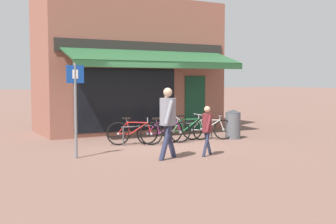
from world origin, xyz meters
TOP-DOWN VIEW (x-y plane):
  - ground_plane at (0.00, 0.00)m, footprint 160.00×160.00m
  - shop_front at (0.79, 4.05)m, footprint 6.91×4.56m
  - bike_rack_rail at (0.56, 0.39)m, footprint 3.27×0.04m
  - bicycle_red at (-0.69, 0.32)m, footprint 1.53×0.87m
  - bicycle_purple at (0.22, 0.16)m, footprint 1.70×0.65m
  - bicycle_green at (1.10, 0.22)m, footprint 1.83×0.52m
  - bicycle_silver at (1.89, 0.24)m, footprint 1.58×0.79m
  - pedestrian_adult at (-0.87, -2.06)m, footprint 0.61×0.68m
  - pedestrian_child at (0.22, -2.19)m, footprint 0.42×0.43m
  - litter_bin at (2.74, 0.02)m, footprint 0.50×0.50m
  - parking_sign at (-2.84, -0.91)m, footprint 0.44×0.07m

SIDE VIEW (x-z plane):
  - ground_plane at x=0.00m, z-range 0.00..0.00m
  - bicycle_silver at x=1.89m, z-range -0.05..0.76m
  - bicycle_purple at x=0.22m, z-range -0.05..0.77m
  - bicycle_red at x=-0.69m, z-range -0.05..0.80m
  - bicycle_green at x=1.10m, z-range -0.04..0.82m
  - bike_rack_rail at x=0.56m, z-range 0.19..0.76m
  - litter_bin at x=2.74m, z-range 0.00..0.97m
  - pedestrian_child at x=0.22m, z-range 0.14..1.43m
  - pedestrian_adult at x=-0.87m, z-range 0.19..1.96m
  - parking_sign at x=-2.84m, z-range 0.27..2.64m
  - shop_front at x=0.79m, z-range 0.00..4.95m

